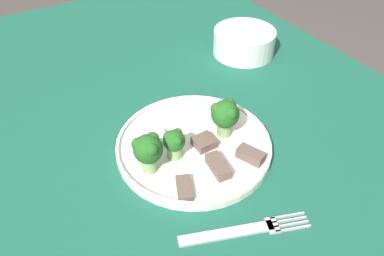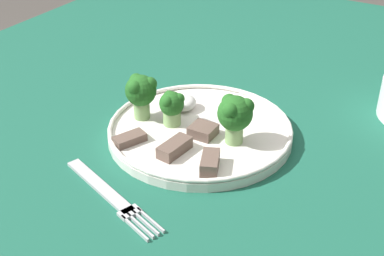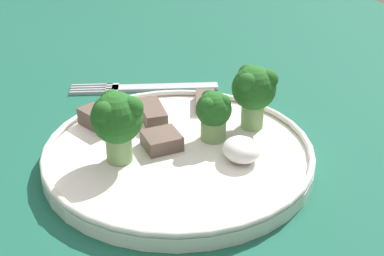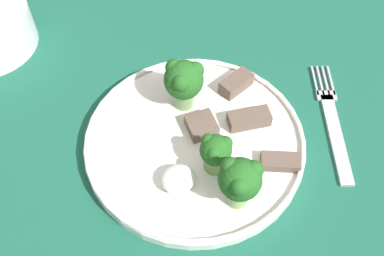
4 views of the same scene
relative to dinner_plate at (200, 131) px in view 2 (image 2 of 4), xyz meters
name	(u,v)px [view 2 (image 2 of 4)]	position (x,y,z in m)	size (l,w,h in m)	color
table	(179,173)	(-0.02, -0.05, -0.10)	(1.31, 0.97, 0.72)	#195642
dinner_plate	(200,131)	(0.00, 0.00, 0.00)	(0.24, 0.24, 0.02)	white
fork	(110,195)	(0.16, -0.02, -0.01)	(0.08, 0.17, 0.00)	#B2B2B7
broccoli_floret_near_rim_left	(235,114)	(0.01, 0.05, 0.04)	(0.05, 0.04, 0.06)	#7FA866
broccoli_floret_center_left	(141,91)	(0.01, -0.08, 0.04)	(0.04, 0.04, 0.06)	#7FA866
broccoli_floret_back_left	(172,106)	(0.01, -0.04, 0.03)	(0.03, 0.03, 0.05)	#7FA866
meat_slice_front_slice	(210,163)	(0.07, 0.05, 0.01)	(0.05, 0.03, 0.02)	brown
meat_slice_middle_slice	(175,148)	(0.07, 0.00, 0.01)	(0.05, 0.03, 0.02)	brown
meat_slice_rear_slice	(203,131)	(0.01, 0.01, 0.01)	(0.03, 0.03, 0.01)	brown
meat_slice_edge_slice	(130,139)	(0.07, -0.06, 0.01)	(0.05, 0.03, 0.01)	brown
sauce_dollop	(183,102)	(-0.03, -0.05, 0.01)	(0.04, 0.03, 0.02)	white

